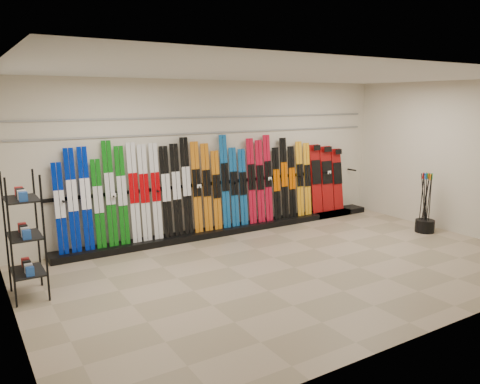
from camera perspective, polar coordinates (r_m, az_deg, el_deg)
floor at (r=7.60m, az=6.61°, el=-9.11°), size 8.00×8.00×0.00m
back_wall at (r=9.29m, az=-2.78°, el=4.19°), size 8.00×0.00×8.00m
left_wall at (r=5.70m, az=-26.47°, el=-1.38°), size 0.00×5.00×5.00m
right_wall at (r=10.19m, az=24.82°, el=3.79°), size 0.00×5.00×5.00m
ceiling at (r=7.14m, az=7.16°, el=14.10°), size 8.00×8.00×0.00m
ski_rack_base at (r=9.49m, az=-0.87°, el=-4.52°), size 8.00×0.40×0.12m
skis at (r=8.99m, az=-4.82°, el=0.47°), size 5.38×0.20×1.84m
snowboards at (r=10.86m, az=10.49°, el=1.59°), size 0.91×0.24×1.53m
accessory_rack at (r=6.86m, az=-24.76°, el=-4.89°), size 0.40×0.60×1.69m
pole_bin at (r=10.17m, az=21.59°, el=-3.87°), size 0.37×0.37×0.25m
ski_poles at (r=10.07m, az=21.68°, el=-1.18°), size 0.22×0.23×1.18m
slatwall_rail_0 at (r=9.22m, az=-2.75°, el=7.27°), size 7.60×0.02×0.03m
slatwall_rail_1 at (r=9.21m, az=-2.77°, el=9.13°), size 7.60×0.02×0.03m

